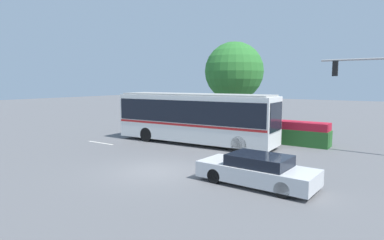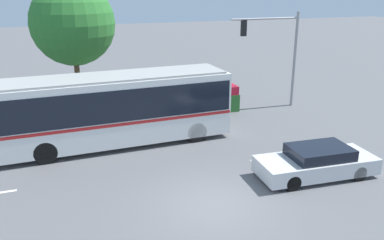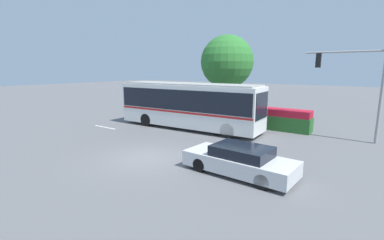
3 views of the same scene
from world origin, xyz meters
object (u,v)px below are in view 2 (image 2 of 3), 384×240
(city_bus, at_px, (113,106))
(street_tree_left, at_px, (73,23))
(traffic_light_pole, at_px, (279,46))
(sedan_foreground, at_px, (317,162))

(city_bus, distance_m, street_tree_left, 8.58)
(traffic_light_pole, relative_size, street_tree_left, 0.76)
(city_bus, relative_size, street_tree_left, 1.47)
(city_bus, relative_size, traffic_light_pole, 1.93)
(sedan_foreground, bearing_deg, traffic_light_pole, -107.88)
(city_bus, bearing_deg, street_tree_left, 95.24)
(city_bus, bearing_deg, sedan_foreground, -43.28)
(sedan_foreground, bearing_deg, city_bus, -37.84)
(city_bus, distance_m, sedan_foreground, 9.46)
(sedan_foreground, xyz_separation_m, traffic_light_pole, (3.46, 9.16, 3.23))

